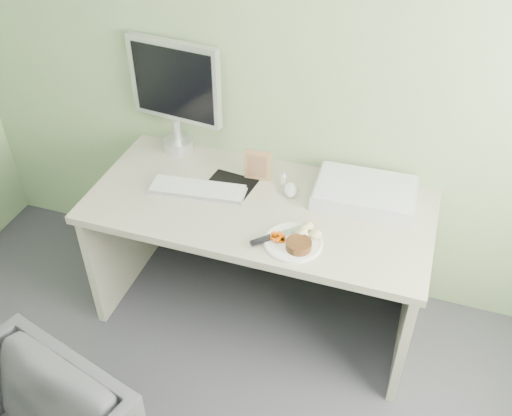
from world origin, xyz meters
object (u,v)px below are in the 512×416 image
(desk, at_px, (259,233))
(monitor, at_px, (175,91))
(plate, at_px, (293,242))
(scanner, at_px, (365,193))

(desk, bearing_deg, monitor, 149.71)
(monitor, bearing_deg, plate, -28.56)
(desk, distance_m, scanner, 0.54)
(desk, relative_size, monitor, 2.72)
(scanner, relative_size, monitor, 0.79)
(scanner, bearing_deg, plate, -122.27)
(desk, xyz_separation_m, scanner, (0.46, 0.18, 0.22))
(plate, relative_size, monitor, 0.43)
(plate, bearing_deg, scanner, 59.81)
(desk, bearing_deg, scanner, 21.61)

